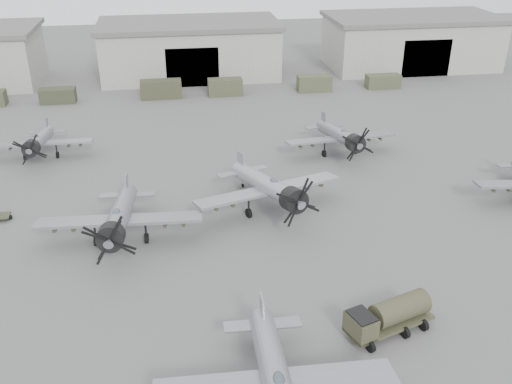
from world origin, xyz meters
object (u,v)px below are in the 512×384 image
aircraft_near_1 (277,383)px  aircraft_mid_2 (270,188)px  fuel_tanker (389,315)px  aircraft_far_0 (38,142)px  aircraft_mid_1 (119,218)px  aircraft_far_1 (342,136)px

aircraft_near_1 → aircraft_mid_2: aircraft_mid_2 is taller
fuel_tanker → aircraft_far_0: bearing=111.0°
aircraft_near_1 → aircraft_mid_1: bearing=117.7°
aircraft_mid_2 → fuel_tanker: size_ratio=2.16×
aircraft_mid_2 → aircraft_far_0: 28.18m
aircraft_mid_1 → aircraft_far_1: 28.14m
aircraft_mid_1 → fuel_tanker: aircraft_mid_1 is taller
aircraft_far_0 → aircraft_mid_1: bearing=-62.9°
aircraft_near_1 → aircraft_far_1: bearing=70.1°
aircraft_far_1 → fuel_tanker: size_ratio=1.94×
aircraft_near_1 → aircraft_far_0: 43.72m
aircraft_near_1 → aircraft_far_1: (13.97, 35.12, -0.17)m
aircraft_near_1 → aircraft_mid_2: bearing=82.6°
aircraft_near_1 → aircraft_far_1: aircraft_near_1 is taller
aircraft_mid_2 → fuel_tanker: aircraft_mid_2 is taller
aircraft_mid_1 → aircraft_mid_2: aircraft_mid_2 is taller
aircraft_mid_1 → aircraft_far_1: aircraft_mid_1 is taller
aircraft_mid_1 → fuel_tanker: 22.81m
aircraft_far_0 → fuel_tanker: size_ratio=1.76×
aircraft_mid_1 → aircraft_mid_2: (13.27, 3.51, 0.06)m
aircraft_far_0 → fuel_tanker: (27.99, -33.40, -0.73)m
aircraft_near_1 → aircraft_mid_1: 21.78m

